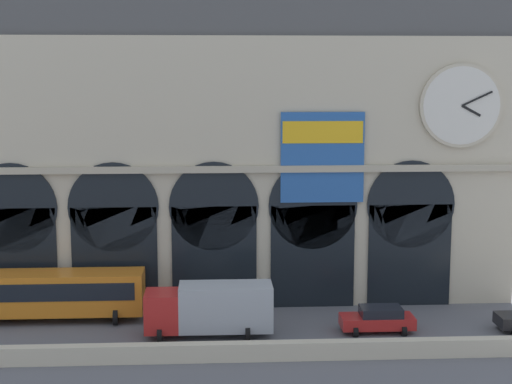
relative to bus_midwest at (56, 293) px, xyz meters
The scene contains 6 objects.
ground_plane 10.54m from the bus_midwest, 16.14° to the right, with size 200.00×200.00×0.00m, color slate.
quay_parapet_wall 12.59m from the bus_midwest, 37.20° to the right, with size 90.00×0.70×1.01m, color beige.
station_building 13.98m from the bus_midwest, 23.92° to the left, with size 40.26×5.08×21.52m.
bus_midwest is the anchor object (origin of this frame).
box_truck_center 10.32m from the bus_midwest, 19.50° to the right, with size 7.50×2.91×3.12m.
car_mideast 20.08m from the bus_midwest, ahead, with size 4.40×2.22×1.55m.
Camera 1 is at (-0.02, -45.05, 15.45)m, focal length 54.66 mm.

